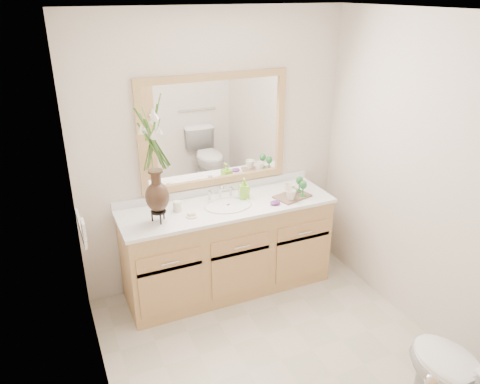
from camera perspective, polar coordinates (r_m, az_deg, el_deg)
name	(u,v)px	position (r m, az deg, el deg)	size (l,w,h in m)	color
floor	(281,360)	(3.68, 5.01, -19.72)	(2.60, 2.60, 0.00)	beige
ceiling	(297,12)	(2.68, 6.94, 20.94)	(2.40, 2.60, 0.02)	white
wall_back	(214,153)	(4.07, -3.16, 4.73)	(2.40, 0.02, 2.40)	silver
wall_front	(446,346)	(2.14, 23.82, -16.78)	(2.40, 0.02, 2.40)	silver
wall_left	(93,254)	(2.66, -17.50, -7.25)	(0.02, 2.60, 2.40)	silver
wall_right	(432,185)	(3.69, 22.31, 0.84)	(0.02, 2.60, 2.40)	silver
vanity	(228,249)	(4.17, -1.50, -6.90)	(1.80, 0.55, 0.80)	tan
counter	(227,206)	(3.97, -1.57, -1.75)	(1.84, 0.57, 0.03)	white
sink	(228,211)	(3.98, -1.46, -2.35)	(0.38, 0.34, 0.23)	white
mirror	(215,131)	(3.99, -3.11, 7.42)	(1.32, 0.04, 0.97)	white
switch_plate	(83,229)	(3.44, -18.54, -4.24)	(0.02, 0.12, 0.12)	white
toilet	(460,381)	(3.28, 25.24, -20.08)	(0.42, 0.75, 0.74)	white
flower_vase	(154,148)	(3.51, -10.50, 5.27)	(0.22, 0.22, 0.89)	black
tumbler	(177,206)	(3.87, -7.66, -1.72)	(0.07, 0.07, 0.09)	silver
soap_dish	(191,215)	(3.78, -5.94, -2.86)	(0.10, 0.10, 0.03)	silver
soap_bottle	(244,189)	(4.05, 0.50, 0.33)	(0.08, 0.08, 0.17)	#84CE30
purple_dish	(275,203)	(3.97, 4.31, -1.31)	(0.09, 0.07, 0.03)	#652879
tray	(292,196)	(4.13, 6.38, -0.52)	(0.30, 0.20, 0.02)	brown
mug_left	(291,194)	(4.03, 6.22, -0.29)	(0.09, 0.09, 0.09)	silver
mug_right	(290,189)	(4.14, 6.08, 0.42)	(0.10, 0.09, 0.10)	silver
goblet_front	(303,186)	(4.09, 7.72, 0.75)	(0.06, 0.06, 0.14)	#267430
goblet_back	(300,181)	(4.18, 7.28, 1.28)	(0.06, 0.06, 0.14)	#267430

